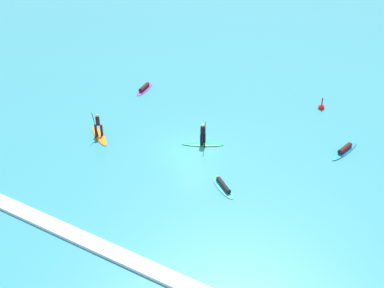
{
  "coord_description": "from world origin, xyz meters",
  "views": [
    {
      "loc": [
        13.75,
        -23.75,
        17.17
      ],
      "look_at": [
        0.0,
        0.0,
        0.5
      ],
      "focal_mm": 43.88,
      "sensor_mm": 36.0,
      "label": 1
    }
  ],
  "objects_px": {
    "surfer_on_orange_board": "(99,131)",
    "surfer_on_green_board": "(203,139)",
    "marker_buoy": "(321,107)",
    "surfer_on_purple_board": "(144,88)",
    "surfer_on_blue_board": "(345,150)",
    "surfer_on_teal_board": "(223,186)"
  },
  "relations": [
    {
      "from": "surfer_on_orange_board",
      "to": "surfer_on_green_board",
      "type": "distance_m",
      "value": 7.58
    },
    {
      "from": "surfer_on_orange_board",
      "to": "surfer_on_green_board",
      "type": "relative_size",
      "value": 1.01
    },
    {
      "from": "surfer_on_green_board",
      "to": "marker_buoy",
      "type": "xyz_separation_m",
      "value": [
        5.55,
        9.67,
        -0.3
      ]
    },
    {
      "from": "surfer_on_orange_board",
      "to": "surfer_on_purple_board",
      "type": "bearing_deg",
      "value": 136.43
    },
    {
      "from": "surfer_on_blue_board",
      "to": "marker_buoy",
      "type": "xyz_separation_m",
      "value": [
        -3.32,
        5.55,
        -0.01
      ]
    },
    {
      "from": "surfer_on_teal_board",
      "to": "marker_buoy",
      "type": "xyz_separation_m",
      "value": [
        2.05,
        13.45,
        0.01
      ]
    },
    {
      "from": "surfer_on_orange_board",
      "to": "surfer_on_blue_board",
      "type": "distance_m",
      "value": 17.36
    },
    {
      "from": "surfer_on_orange_board",
      "to": "surfer_on_blue_board",
      "type": "xyz_separation_m",
      "value": [
        15.95,
        6.84,
        -0.25
      ]
    },
    {
      "from": "surfer_on_orange_board",
      "to": "marker_buoy",
      "type": "distance_m",
      "value": 17.7
    },
    {
      "from": "marker_buoy",
      "to": "surfer_on_blue_board",
      "type": "bearing_deg",
      "value": -59.1
    },
    {
      "from": "surfer_on_green_board",
      "to": "surfer_on_teal_board",
      "type": "distance_m",
      "value": 5.16
    },
    {
      "from": "surfer_on_teal_board",
      "to": "surfer_on_purple_board",
      "type": "height_order",
      "value": "surfer_on_purple_board"
    },
    {
      "from": "surfer_on_orange_board",
      "to": "surfer_on_teal_board",
      "type": "relative_size",
      "value": 1.2
    },
    {
      "from": "surfer_on_green_board",
      "to": "surfer_on_blue_board",
      "type": "bearing_deg",
      "value": -2.91
    },
    {
      "from": "surfer_on_blue_board",
      "to": "surfer_on_purple_board",
      "type": "relative_size",
      "value": 1.18
    },
    {
      "from": "surfer_on_orange_board",
      "to": "marker_buoy",
      "type": "bearing_deg",
      "value": 78.58
    },
    {
      "from": "surfer_on_green_board",
      "to": "surfer_on_blue_board",
      "type": "distance_m",
      "value": 9.79
    },
    {
      "from": "surfer_on_blue_board",
      "to": "surfer_on_purple_board",
      "type": "xyz_separation_m",
      "value": [
        -17.75,
        1.42,
        0.02
      ]
    },
    {
      "from": "surfer_on_blue_board",
      "to": "surfer_on_teal_board",
      "type": "xyz_separation_m",
      "value": [
        -5.37,
        -7.9,
        -0.02
      ]
    },
    {
      "from": "surfer_on_orange_board",
      "to": "surfer_on_blue_board",
      "type": "bearing_deg",
      "value": 57.33
    },
    {
      "from": "surfer_on_blue_board",
      "to": "surfer_on_teal_board",
      "type": "relative_size",
      "value": 1.38
    },
    {
      "from": "surfer_on_blue_board",
      "to": "marker_buoy",
      "type": "relative_size",
      "value": 3.05
    }
  ]
}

